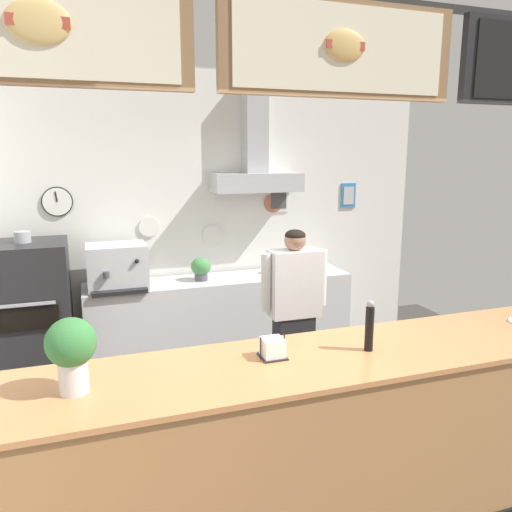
{
  "coord_description": "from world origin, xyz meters",
  "views": [
    {
      "loc": [
        -1.33,
        -2.67,
        2.19
      ],
      "look_at": [
        -0.13,
        0.82,
        1.43
      ],
      "focal_mm": 34.87,
      "sensor_mm": 36.0,
      "label": 1
    }
  ],
  "objects_px": {
    "pizza_oven": "(30,319)",
    "potted_thyme": "(201,268)",
    "basil_vase": "(72,351)",
    "pepper_grinder": "(369,326)",
    "potted_sage": "(274,265)",
    "espresso_machine": "(117,267)",
    "napkin_holder": "(273,349)",
    "shop_worker": "(294,317)"
  },
  "relations": [
    {
      "from": "espresso_machine",
      "to": "potted_sage",
      "type": "xyz_separation_m",
      "value": [
        1.67,
        0.04,
        -0.12
      ]
    },
    {
      "from": "napkin_holder",
      "to": "pepper_grinder",
      "type": "xyz_separation_m",
      "value": [
        0.55,
        -0.08,
        0.1
      ]
    },
    {
      "from": "potted_thyme",
      "to": "basil_vase",
      "type": "distance_m",
      "value": 2.9
    },
    {
      "from": "napkin_holder",
      "to": "shop_worker",
      "type": "bearing_deg",
      "value": 61.81
    },
    {
      "from": "pizza_oven",
      "to": "napkin_holder",
      "type": "xyz_separation_m",
      "value": [
        1.47,
        -2.35,
        0.43
      ]
    },
    {
      "from": "napkin_holder",
      "to": "basil_vase",
      "type": "distance_m",
      "value": 1.04
    },
    {
      "from": "pizza_oven",
      "to": "potted_thyme",
      "type": "xyz_separation_m",
      "value": [
        1.64,
        0.19,
        0.31
      ]
    },
    {
      "from": "shop_worker",
      "to": "pepper_grinder",
      "type": "relative_size",
      "value": 5.35
    },
    {
      "from": "pizza_oven",
      "to": "potted_sage",
      "type": "height_order",
      "value": "pizza_oven"
    },
    {
      "from": "pizza_oven",
      "to": "potted_thyme",
      "type": "bearing_deg",
      "value": 6.76
    },
    {
      "from": "shop_worker",
      "to": "pepper_grinder",
      "type": "height_order",
      "value": "shop_worker"
    },
    {
      "from": "espresso_machine",
      "to": "pepper_grinder",
      "type": "xyz_separation_m",
      "value": [
        1.22,
        -2.62,
        0.13
      ]
    },
    {
      "from": "napkin_holder",
      "to": "basil_vase",
      "type": "relative_size",
      "value": 0.4
    },
    {
      "from": "shop_worker",
      "to": "basil_vase",
      "type": "xyz_separation_m",
      "value": [
        -1.7,
        -1.32,
        0.45
      ]
    },
    {
      "from": "potted_sage",
      "to": "basil_vase",
      "type": "height_order",
      "value": "basil_vase"
    },
    {
      "from": "pizza_oven",
      "to": "shop_worker",
      "type": "xyz_separation_m",
      "value": [
        2.13,
        -1.1,
        0.14
      ]
    },
    {
      "from": "pepper_grinder",
      "to": "basil_vase",
      "type": "relative_size",
      "value": 0.81
    },
    {
      "from": "shop_worker",
      "to": "potted_sage",
      "type": "distance_m",
      "value": 1.38
    },
    {
      "from": "shop_worker",
      "to": "potted_sage",
      "type": "bearing_deg",
      "value": -102.77
    },
    {
      "from": "potted_sage",
      "to": "potted_thyme",
      "type": "bearing_deg",
      "value": -177.79
    },
    {
      "from": "potted_sage",
      "to": "basil_vase",
      "type": "bearing_deg",
      "value": -127.37
    },
    {
      "from": "shop_worker",
      "to": "potted_thyme",
      "type": "bearing_deg",
      "value": -67.9
    },
    {
      "from": "pizza_oven",
      "to": "espresso_machine",
      "type": "relative_size",
      "value": 2.66
    },
    {
      "from": "shop_worker",
      "to": "basil_vase",
      "type": "bearing_deg",
      "value": 39.14
    },
    {
      "from": "potted_sage",
      "to": "napkin_holder",
      "type": "xyz_separation_m",
      "value": [
        -1.0,
        -2.58,
        0.15
      ]
    },
    {
      "from": "pizza_oven",
      "to": "basil_vase",
      "type": "height_order",
      "value": "pizza_oven"
    },
    {
      "from": "potted_sage",
      "to": "potted_thyme",
      "type": "relative_size",
      "value": 0.74
    },
    {
      "from": "espresso_machine",
      "to": "potted_thyme",
      "type": "bearing_deg",
      "value": 0.78
    },
    {
      "from": "potted_sage",
      "to": "potted_thyme",
      "type": "xyz_separation_m",
      "value": [
        -0.83,
        -0.03,
        0.03
      ]
    },
    {
      "from": "basil_vase",
      "to": "pepper_grinder",
      "type": "bearing_deg",
      "value": -0.26
    },
    {
      "from": "potted_sage",
      "to": "napkin_holder",
      "type": "distance_m",
      "value": 2.77
    },
    {
      "from": "shop_worker",
      "to": "napkin_holder",
      "type": "distance_m",
      "value": 1.44
    },
    {
      "from": "pepper_grinder",
      "to": "basil_vase",
      "type": "height_order",
      "value": "basil_vase"
    },
    {
      "from": "potted_thyme",
      "to": "pepper_grinder",
      "type": "relative_size",
      "value": 0.82
    },
    {
      "from": "potted_sage",
      "to": "espresso_machine",
      "type": "bearing_deg",
      "value": -178.51
    },
    {
      "from": "potted_sage",
      "to": "basil_vase",
      "type": "distance_m",
      "value": 3.35
    },
    {
      "from": "espresso_machine",
      "to": "pepper_grinder",
      "type": "relative_size",
      "value": 1.92
    },
    {
      "from": "pizza_oven",
      "to": "potted_thyme",
      "type": "height_order",
      "value": "pizza_oven"
    },
    {
      "from": "espresso_machine",
      "to": "napkin_holder",
      "type": "distance_m",
      "value": 2.62
    },
    {
      "from": "shop_worker",
      "to": "napkin_holder",
      "type": "relative_size",
      "value": 10.81
    },
    {
      "from": "shop_worker",
      "to": "espresso_machine",
      "type": "bearing_deg",
      "value": -42.76
    },
    {
      "from": "pizza_oven",
      "to": "basil_vase",
      "type": "relative_size",
      "value": 4.16
    }
  ]
}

